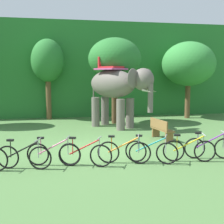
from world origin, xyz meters
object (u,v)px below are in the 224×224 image
object	(u,v)px
bike_yellow	(189,150)
wooden_bench	(161,129)
bike_teal	(151,151)
bike_purple	(209,147)
tree_center	(115,59)
tree_center_left	(48,61)
bike_red	(85,154)
bike_pink	(54,154)
elephant	(117,87)
bike_orange	(124,152)
tree_far_left	(189,64)
bike_black	(24,157)

from	to	relation	value
bike_yellow	wooden_bench	xyz separation A→B (m)	(0.30, 3.42, 0.09)
bike_teal	bike_purple	bearing A→B (deg)	3.61
tree_center	bike_yellow	xyz separation A→B (m)	(0.78, -8.24, -3.33)
tree_center_left	bike_red	xyz separation A→B (m)	(1.23, -10.41, -3.28)
bike_teal	bike_purple	world-z (taller)	same
bike_pink	wooden_bench	world-z (taller)	bike_pink
bike_pink	bike_yellow	distance (m)	4.34
bike_pink	bike_red	bearing A→B (deg)	-13.77
elephant	tree_center	bearing A→B (deg)	83.25
tree_center_left	bike_red	distance (m)	10.98
bike_teal	bike_yellow	distance (m)	1.26
elephant	bike_yellow	world-z (taller)	elephant
tree_center_left	bike_yellow	size ratio (longest dim) A/B	3.03
bike_yellow	bike_teal	bearing A→B (deg)	176.31
bike_pink	bike_red	world-z (taller)	same
tree_center	bike_orange	xyz separation A→B (m)	(-1.34, -8.04, -3.33)
tree_center_left	bike_teal	size ratio (longest dim) A/B	3.27
bike_pink	bike_orange	bearing A→B (deg)	-4.93
tree_center	bike_red	distance (m)	9.12
tree_center	tree_far_left	xyz separation A→B (m)	(5.13, 1.22, -0.20)
elephant	bike_teal	size ratio (longest dim) A/B	2.52
bike_black	bike_pink	size ratio (longest dim) A/B	0.99
bike_orange	tree_far_left	bearing A→B (deg)	55.05
tree_center	bike_purple	bearing A→B (deg)	-78.59
bike_yellow	tree_far_left	bearing A→B (deg)	65.32
bike_purple	bike_red	bearing A→B (deg)	-179.24
bike_pink	tree_far_left	bearing A→B (deg)	46.30
tree_far_left	bike_teal	size ratio (longest dim) A/B	3.20
bike_yellow	wooden_bench	distance (m)	3.43
bike_black	bike_red	bearing A→B (deg)	-1.81
tree_center_left	bike_pink	bearing A→B (deg)	-88.45
tree_center_left	elephant	distance (m)	5.52
bike_red	bike_teal	bearing A→B (deg)	-2.09
elephant	bike_purple	bearing A→B (deg)	-74.37
tree_far_left	bike_red	distance (m)	12.48
bike_red	bike_pink	bearing A→B (deg)	166.23
bike_red	elephant	bearing A→B (deg)	69.79
bike_red	bike_teal	xyz separation A→B (m)	(2.11, -0.08, 0.00)
bike_purple	wooden_bench	distance (m)	3.25
bike_red	bike_teal	size ratio (longest dim) A/B	1.03
bike_teal	tree_center_left	bearing A→B (deg)	107.64
tree_center_left	bike_black	bearing A→B (deg)	-93.33
bike_orange	bike_teal	bearing A→B (deg)	-7.98
bike_pink	bike_purple	size ratio (longest dim) A/B	0.99
bike_teal	tree_center	bearing A→B (deg)	86.65
tree_center	bike_yellow	bearing A→B (deg)	-84.57
tree_far_left	bike_purple	world-z (taller)	tree_far_left
tree_center	bike_red	size ratio (longest dim) A/B	3.09
bike_yellow	wooden_bench	size ratio (longest dim) A/B	1.08
bike_orange	tree_center	bearing A→B (deg)	80.54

